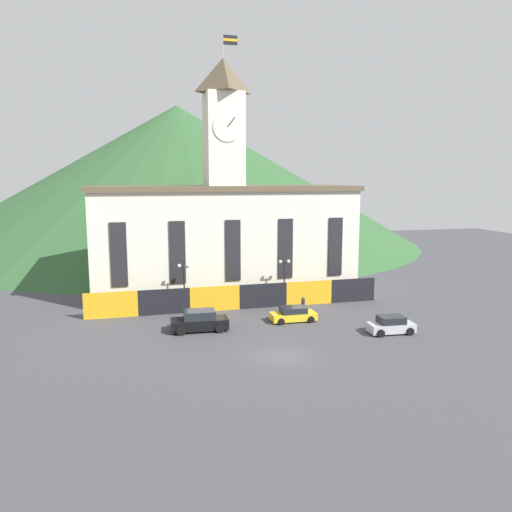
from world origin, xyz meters
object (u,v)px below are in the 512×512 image
(street_lamp_left, at_px, (284,271))
(car_silver_hatch, at_px, (391,325))
(car_yellow_coupe, at_px, (293,314))
(street_lamp_right, at_px, (184,276))
(car_black_suv, at_px, (199,321))
(pedestrian, at_px, (303,304))

(street_lamp_left, relative_size, car_silver_hatch, 1.16)
(street_lamp_left, xyz_separation_m, car_yellow_coupe, (-1.28, -6.67, -2.79))
(street_lamp_right, xyz_separation_m, car_black_suv, (0.42, -7.40, -2.61))
(street_lamp_right, distance_m, car_silver_hatch, 20.47)
(street_lamp_left, bearing_deg, car_yellow_coupe, -100.87)
(car_silver_hatch, xyz_separation_m, car_black_suv, (-15.71, 4.90, 0.14))
(street_lamp_right, relative_size, pedestrian, 2.83)
(pedestrian, bearing_deg, car_yellow_coupe, -161.21)
(street_lamp_left, distance_m, car_yellow_coupe, 7.34)
(car_yellow_coupe, bearing_deg, street_lamp_right, 144.96)
(street_lamp_right, xyz_separation_m, pedestrian, (11.15, -4.17, -2.54))
(car_yellow_coupe, height_order, pedestrian, pedestrian)
(car_yellow_coupe, bearing_deg, car_black_suv, -174.53)
(street_lamp_left, relative_size, car_black_suv, 0.93)
(street_lamp_right, bearing_deg, street_lamp_left, 0.00)
(car_black_suv, relative_size, pedestrian, 3.00)
(car_silver_hatch, relative_size, car_yellow_coupe, 0.95)
(car_black_suv, bearing_deg, car_yellow_coupe, 7.24)
(car_black_suv, relative_size, car_yellow_coupe, 1.18)
(car_silver_hatch, xyz_separation_m, car_yellow_coupe, (-6.88, 5.63, -0.07))
(street_lamp_left, height_order, car_silver_hatch, street_lamp_left)
(street_lamp_right, relative_size, street_lamp_left, 1.01)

